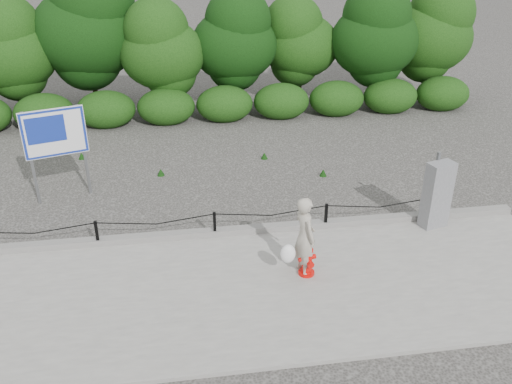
{
  "coord_description": "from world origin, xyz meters",
  "views": [
    {
      "loc": [
        -0.64,
        -10.18,
        6.41
      ],
      "look_at": [
        0.94,
        0.2,
        1.0
      ],
      "focal_mm": 38.0,
      "sensor_mm": 36.0,
      "label": 1
    }
  ],
  "objects_px": {
    "fire_hydrant": "(307,260)",
    "advertising_sign": "(55,137)",
    "utility_cabinet": "(437,195)",
    "pedestrian": "(304,237)"
  },
  "relations": [
    {
      "from": "fire_hydrant",
      "to": "advertising_sign",
      "type": "bearing_deg",
      "value": 129.37
    },
    {
      "from": "fire_hydrant",
      "to": "pedestrian",
      "type": "distance_m",
      "value": 0.49
    },
    {
      "from": "fire_hydrant",
      "to": "utility_cabinet",
      "type": "distance_m",
      "value": 3.59
    },
    {
      "from": "fire_hydrant",
      "to": "advertising_sign",
      "type": "xyz_separation_m",
      "value": [
        -5.24,
        4.17,
        1.26
      ]
    },
    {
      "from": "pedestrian",
      "to": "utility_cabinet",
      "type": "bearing_deg",
      "value": -83.0
    },
    {
      "from": "pedestrian",
      "to": "advertising_sign",
      "type": "distance_m",
      "value": 6.63
    },
    {
      "from": "utility_cabinet",
      "to": "advertising_sign",
      "type": "distance_m",
      "value": 8.98
    },
    {
      "from": "utility_cabinet",
      "to": "fire_hydrant",
      "type": "bearing_deg",
      "value": -172.35
    },
    {
      "from": "utility_cabinet",
      "to": "pedestrian",
      "type": "bearing_deg",
      "value": -174.15
    },
    {
      "from": "pedestrian",
      "to": "advertising_sign",
      "type": "bearing_deg",
      "value": 37.19
    }
  ]
}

